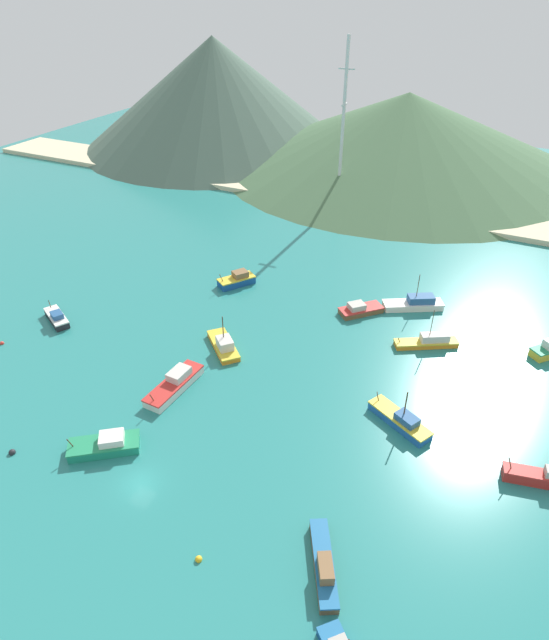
{
  "coord_description": "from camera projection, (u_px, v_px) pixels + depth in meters",
  "views": [
    {
      "loc": [
        31.74,
        -30.13,
        49.01
      ],
      "look_at": [
        0.67,
        33.96,
        2.53
      ],
      "focal_mm": 30.01,
      "sensor_mm": 36.0,
      "label": 1
    }
  ],
  "objects": [
    {
      "name": "fishing_boat_3",
      "position": [
        548.0,
        478.0,
        60.48
      ],
      "size": [
        9.7,
        3.73,
        3.05
      ],
      "color": "red",
      "rests_on": "ground"
    },
    {
      "name": "fishing_boat_8",
      "position": [
        57.0,
        318.0,
        88.87
      ],
      "size": [
        7.08,
        5.24,
        2.51
      ],
      "color": "#232328",
      "rests_on": "ground"
    },
    {
      "name": "radio_tower",
      "position": [
        343.0,
        123.0,
        125.04
      ],
      "size": [
        3.78,
        3.02,
        37.79
      ],
      "color": "silver",
      "rests_on": "ground"
    },
    {
      "name": "hill_west",
      "position": [
        215.0,
        93.0,
        170.3
      ],
      "size": [
        87.38,
        87.38,
        33.01
      ],
      "color": "#4C6656",
      "rests_on": "ground"
    },
    {
      "name": "fishing_boat_5",
      "position": [
        237.0,
        280.0,
        99.36
      ],
      "size": [
        6.16,
        7.26,
        3.06
      ],
      "color": "#14478C",
      "rests_on": "ground"
    },
    {
      "name": "fishing_boat_10",
      "position": [
        360.0,
        309.0,
        91.1
      ],
      "size": [
        7.28,
        7.42,
        2.06
      ],
      "color": "brown",
      "rests_on": "ground"
    },
    {
      "name": "hill_central",
      "position": [
        405.0,
        132.0,
        153.36
      ],
      "size": [
        106.19,
        106.19,
        21.14
      ],
      "color": "#476B47",
      "rests_on": "ground"
    },
    {
      "name": "fishing_boat_1",
      "position": [
        401.0,
        420.0,
        68.54
      ],
      "size": [
        9.22,
        6.51,
        5.7
      ],
      "color": "#1E5BA8",
      "rests_on": "ground"
    },
    {
      "name": "buoy_1",
      "position": [
        12.0,
        452.0,
        64.79
      ],
      "size": [
        0.82,
        0.82,
        0.82
      ],
      "color": "#232328",
      "rests_on": "ground"
    },
    {
      "name": "fishing_boat_13",
      "position": [
        175.0,
        384.0,
        74.47
      ],
      "size": [
        3.5,
        10.43,
        2.7
      ],
      "color": "silver",
      "rests_on": "ground"
    },
    {
      "name": "fishing_boat_9",
      "position": [
        429.0,
        341.0,
        83.12
      ],
      "size": [
        9.68,
        6.84,
        6.48
      ],
      "color": "orange",
      "rests_on": "ground"
    },
    {
      "name": "fishing_boat_4",
      "position": [
        105.0,
        445.0,
        64.9
      ],
      "size": [
        8.72,
        7.63,
        2.58
      ],
      "color": "#198466",
      "rests_on": "ground"
    },
    {
      "name": "buoy_2",
      "position": [
        199.0,
        559.0,
        53.03
      ],
      "size": [
        0.71,
        0.71,
        0.71
      ],
      "color": "gold",
      "rests_on": "ground"
    },
    {
      "name": "fishing_boat_0",
      "position": [
        415.0,
        303.0,
        92.43
      ],
      "size": [
        10.41,
        7.55,
        6.54
      ],
      "color": "silver",
      "rests_on": "ground"
    },
    {
      "name": "beach_strip",
      "position": [
        381.0,
        203.0,
        133.47
      ],
      "size": [
        247.0,
        15.98,
        1.2
      ],
      "primitive_type": "cube",
      "color": "beige",
      "rests_on": "ground"
    },
    {
      "name": "buoy_0",
      "position": [
        2.0,
        343.0,
        83.86
      ],
      "size": [
        0.64,
        0.64,
        0.64
      ],
      "color": "red",
      "rests_on": "ground"
    },
    {
      "name": "ground",
      "position": [
        260.0,
        346.0,
        83.83
      ],
      "size": [
        260.0,
        280.0,
        0.5
      ],
      "color": "teal"
    },
    {
      "name": "fishing_boat_11",
      "position": [
        224.0,
        345.0,
        82.27
      ],
      "size": [
        8.27,
        7.99,
        6.1
      ],
      "color": "orange",
      "rests_on": "ground"
    },
    {
      "name": "fishing_boat_12",
      "position": [
        324.0,
        565.0,
        51.81
      ],
      "size": [
        6.13,
        9.24,
        2.32
      ],
      "color": "brown",
      "rests_on": "ground"
    }
  ]
}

